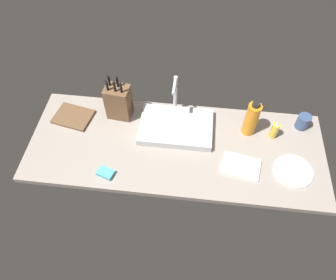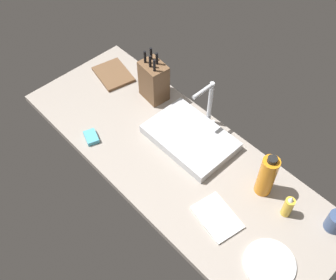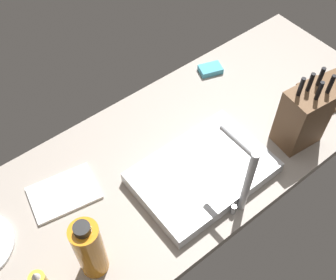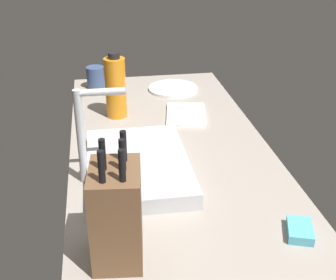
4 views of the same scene
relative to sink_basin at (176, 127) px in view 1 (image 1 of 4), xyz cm
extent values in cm
cube|color=gray|center=(1.26, -12.24, -4.16)|extent=(175.65, 66.38, 3.50)
cube|color=#B7BABF|center=(0.00, 0.00, 0.00)|extent=(44.38, 29.98, 4.82)
cylinder|color=#B7BABF|center=(-2.28, 15.95, 11.83)|extent=(2.40, 2.40, 28.49)
cylinder|color=#B7BABF|center=(-2.28, 9.48, 25.07)|extent=(2.00, 12.95, 2.00)
cylinder|color=#B7BABF|center=(1.22, 15.95, -0.41)|extent=(1.60, 1.60, 4.00)
cube|color=brown|center=(-36.41, 8.17, 9.02)|extent=(15.69, 12.40, 22.87)
cylinder|color=black|center=(-40.95, 6.61, 23.97)|extent=(1.54, 1.54, 7.04)
cylinder|color=black|center=(-40.75, 10.64, 23.97)|extent=(1.54, 1.54, 7.04)
cylinder|color=black|center=(-36.48, 6.23, 23.97)|extent=(1.54, 1.54, 7.04)
cylinder|color=black|center=(-35.74, 10.27, 23.97)|extent=(1.54, 1.54, 7.04)
cylinder|color=black|center=(-32.66, 5.72, 23.97)|extent=(1.54, 1.54, 7.04)
cube|color=brown|center=(-65.82, 1.99, -1.51)|extent=(25.98, 21.72, 1.80)
cylinder|color=gold|center=(58.84, 1.54, 3.08)|extent=(4.42, 4.42, 10.98)
cone|color=silver|center=(58.84, 1.54, 9.96)|extent=(2.43, 2.43, 2.80)
cylinder|color=orange|center=(44.04, 3.76, 9.00)|extent=(7.91, 7.91, 22.82)
cylinder|color=black|center=(44.04, 3.76, 21.51)|extent=(4.35, 4.35, 2.20)
cylinder|color=white|center=(68.58, -22.52, -1.81)|extent=(21.75, 21.75, 1.20)
cube|color=white|center=(39.43, -22.57, -1.81)|extent=(23.66, 18.37, 1.20)
cylinder|color=#384C75|center=(77.02, 11.12, 2.36)|extent=(7.81, 7.81, 9.55)
cube|color=#4CA3BC|center=(-35.79, -36.16, -1.21)|extent=(10.45, 8.57, 2.40)
camera|label=1|loc=(9.18, -122.41, 154.24)|focal=34.35mm
camera|label=2|loc=(85.64, -96.10, 158.79)|focal=42.75mm
camera|label=3|loc=(54.54, 50.91, 113.96)|focal=44.11mm
camera|label=4|loc=(-119.28, 10.06, 69.00)|focal=48.84mm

